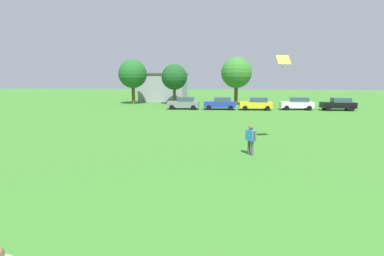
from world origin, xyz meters
name	(u,v)px	position (x,y,z in m)	size (l,w,h in m)	color
ground_plane	(201,120)	(0.00, 30.00, 0.00)	(160.00, 160.00, 0.00)	#387528
adult_bystander	(251,137)	(3.93, 15.74, 1.02)	(0.60, 0.67, 1.72)	#4C4C51
kite	(283,61)	(6.19, 19.42, 5.42)	(1.01, 0.71, 1.03)	yellow
parked_car_gray_0	(184,103)	(-3.13, 40.43, 0.86)	(4.30, 2.02, 1.68)	slate
parked_car_blue_1	(221,103)	(1.91, 40.55, 0.86)	(4.30, 2.02, 1.68)	#1E38AD
parked_car_yellow_2	(256,104)	(6.73, 40.43, 0.86)	(4.30, 2.02, 1.68)	yellow
parked_car_white_3	(297,103)	(12.27, 41.28, 0.86)	(4.30, 2.02, 1.68)	white
parked_car_black_4	(339,104)	(17.58, 41.05, 0.86)	(4.30, 2.02, 1.68)	black
tree_far_left	(133,74)	(-12.62, 48.22, 4.88)	(4.64, 4.64, 7.22)	brown
tree_center	(174,77)	(-5.73, 48.31, 4.38)	(4.16, 4.16, 6.48)	brown
tree_far_right	(236,73)	(4.25, 47.83, 5.04)	(4.79, 4.79, 7.47)	brown
house_left	(164,87)	(-9.01, 56.24, 2.56)	(8.35, 8.13, 5.11)	#9999A3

